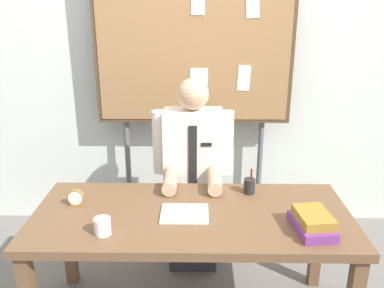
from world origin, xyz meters
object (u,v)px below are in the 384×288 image
at_px(person, 193,183).
at_px(book_stack, 313,222).
at_px(open_notebook, 185,214).
at_px(coffee_mug, 102,226).
at_px(desk_clock, 76,198).
at_px(desk, 192,226).
at_px(pen_holder, 249,186).
at_px(bulletin_board, 194,47).

bearing_deg(person, book_stack, -50.30).
bearing_deg(person, open_notebook, -93.66).
relative_size(person, coffee_mug, 15.65).
xyz_separation_m(person, desk_clock, (-0.68, -0.51, 0.13)).
height_order(desk, pen_holder, pen_holder).
height_order(desk_clock, pen_holder, pen_holder).
relative_size(desk, open_notebook, 6.78).
xyz_separation_m(book_stack, desk_clock, (-1.31, 0.26, -0.00)).
xyz_separation_m(open_notebook, pen_holder, (0.39, 0.28, 0.04)).
bearing_deg(bulletin_board, pen_holder, -66.67).
bearing_deg(coffee_mug, person, 60.83).
relative_size(open_notebook, pen_holder, 1.66).
height_order(desk, bulletin_board, bulletin_board).
distance_m(open_notebook, pen_holder, 0.48).
distance_m(bulletin_board, pen_holder, 1.17).
bearing_deg(open_notebook, desk_clock, 171.25).
distance_m(desk_clock, coffee_mug, 0.38).
relative_size(desk, pen_holder, 11.22).
relative_size(book_stack, desk_clock, 2.94).
bearing_deg(pen_holder, desk_clock, -170.19).
bearing_deg(desk, open_notebook, -152.63).
relative_size(bulletin_board, pen_holder, 13.60).
distance_m(open_notebook, coffee_mug, 0.46).
distance_m(person, coffee_mug, 0.94).
xyz_separation_m(desk, book_stack, (0.63, -0.18, 0.13)).
xyz_separation_m(bulletin_board, desk_clock, (-0.68, -1.00, -0.76)).
bearing_deg(desk, person, 90.00).
height_order(person, book_stack, person).
xyz_separation_m(desk, coffee_mug, (-0.45, -0.23, 0.13)).
bearing_deg(open_notebook, person, 86.34).
bearing_deg(person, bulletin_board, 89.96).
distance_m(person, pen_holder, 0.50).
height_order(bulletin_board, pen_holder, bulletin_board).
height_order(person, coffee_mug, person).
xyz_separation_m(desk, open_notebook, (-0.04, -0.02, 0.09)).
distance_m(bulletin_board, open_notebook, 1.36).
height_order(desk, book_stack, book_stack).
relative_size(book_stack, pen_holder, 1.85).
relative_size(desk_clock, pen_holder, 0.63).
bearing_deg(desk_clock, open_notebook, -8.75).
xyz_separation_m(bulletin_board, open_notebook, (-0.04, -1.10, -0.80)).
relative_size(desk, bulletin_board, 0.83).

